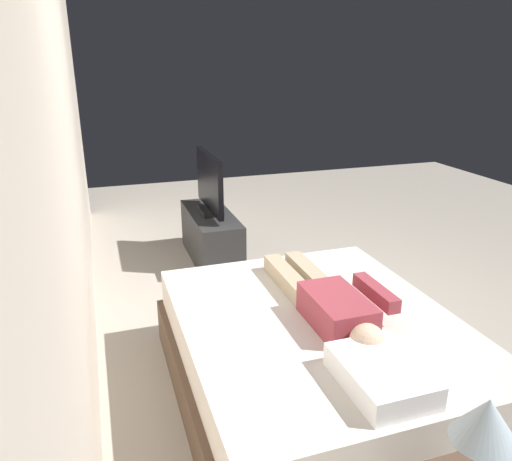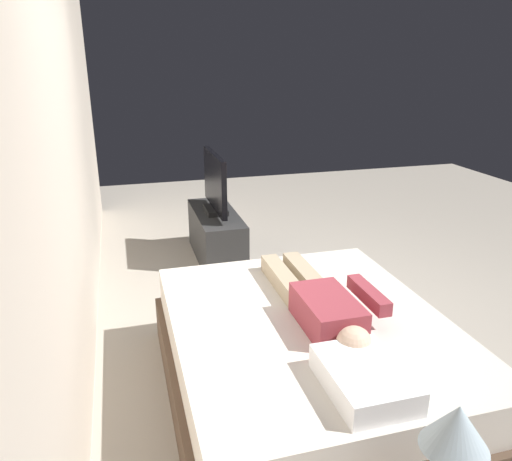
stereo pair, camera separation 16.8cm
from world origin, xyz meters
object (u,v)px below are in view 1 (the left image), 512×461
Objects in this scene: pillow at (381,375)px; person at (329,301)px; remote at (375,291)px; tv at (210,185)px; bed at (316,359)px; tv_stand at (211,237)px; lamp at (486,422)px.

person is (0.68, -0.08, 0.02)m from pillow.
pillow is 3.20× the size of remote.
remote is (0.15, -0.40, -0.07)m from person.
tv reaches higher than person.
bed is 1.77× the size of tv_stand.
lamp is at bearing -178.78° from tv.
lamp reaches higher than pillow.
lamp is (-1.45, 0.50, 0.30)m from remote.
person is 1.33m from lamp.
pillow is at bearing -178.14° from tv_stand.
person is 1.43× the size of tv.
pillow is 0.44× the size of tv_stand.
pillow is 1.14× the size of lamp.
tv_stand is at bearing 4.33° from person.
person is 2.29m from tv_stand.
tv reaches higher than bed.
bed is 2.34m from tv.
tv_stand is at bearing 15.33° from remote.
person is at bearing -6.26° from pillow.
pillow is at bearing 180.00° from bed.
tv_stand is (2.28, 0.10, -0.01)m from bed.
tv reaches higher than pillow.
tv is 2.10× the size of lamp.
tv_stand is (2.10, 0.58, -0.30)m from remote.
person reaches higher than remote.
person is at bearing -68.96° from bed.
remote reaches higher than bed.
tv is (0.00, 0.00, 0.53)m from tv_stand.
remote is at bearing -164.67° from tv_stand.
bed is 0.74m from pillow.
tv_stand is at bearing 2.40° from bed.
tv is (2.28, 0.10, 0.52)m from bed.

